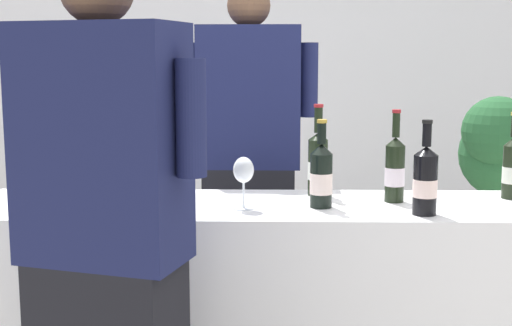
# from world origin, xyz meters

# --- Properties ---
(wall_back) EXTENTS (8.00, 0.10, 2.80)m
(wall_back) POSITION_xyz_m (0.00, 2.60, 1.40)
(wall_back) COLOR white
(wall_back) RESTS_ON ground_plane
(counter) EXTENTS (2.26, 0.55, 0.90)m
(counter) POSITION_xyz_m (0.00, 0.00, 0.45)
(counter) COLOR white
(counter) RESTS_ON ground_plane
(wine_bottle_0) EXTENTS (0.08, 0.08, 0.31)m
(wine_bottle_0) POSITION_xyz_m (-0.55, 0.08, 1.02)
(wine_bottle_0) COLOR black
(wine_bottle_0) RESTS_ON counter
(wine_bottle_1) EXTENTS (0.08, 0.08, 0.32)m
(wine_bottle_1) POSITION_xyz_m (-0.42, 0.01, 1.02)
(wine_bottle_1) COLOR black
(wine_bottle_1) RESTS_ON counter
(wine_bottle_2) EXTENTS (0.08, 0.08, 0.32)m
(wine_bottle_2) POSITION_xyz_m (0.47, -0.16, 1.02)
(wine_bottle_2) COLOR black
(wine_bottle_2) RESTS_ON counter
(wine_bottle_3) EXTENTS (0.07, 0.07, 0.32)m
(wine_bottle_3) POSITION_xyz_m (0.86, 0.12, 1.02)
(wine_bottle_3) COLOR black
(wine_bottle_3) RESTS_ON counter
(wine_bottle_4) EXTENTS (0.08, 0.08, 0.35)m
(wine_bottle_4) POSITION_xyz_m (0.14, 0.16, 1.03)
(wine_bottle_4) COLOR black
(wine_bottle_4) RESTS_ON counter
(wine_bottle_5) EXTENTS (0.08, 0.08, 0.31)m
(wine_bottle_5) POSITION_xyz_m (-0.68, 0.06, 1.01)
(wine_bottle_5) COLOR black
(wine_bottle_5) RESTS_ON counter
(wine_bottle_6) EXTENTS (0.08, 0.08, 0.31)m
(wine_bottle_6) POSITION_xyz_m (0.13, -0.05, 1.02)
(wine_bottle_6) COLOR black
(wine_bottle_6) RESTS_ON counter
(wine_bottle_8) EXTENTS (0.07, 0.07, 0.34)m
(wine_bottle_8) POSITION_xyz_m (0.41, 0.05, 1.03)
(wine_bottle_8) COLOR black
(wine_bottle_8) RESTS_ON counter
(wine_bottle_9) EXTENTS (0.08, 0.08, 0.36)m
(wine_bottle_9) POSITION_xyz_m (-0.56, -0.15, 1.04)
(wine_bottle_9) COLOR black
(wine_bottle_9) RESTS_ON counter
(wine_glass) EXTENTS (0.08, 0.08, 0.18)m
(wine_glass) POSITION_xyz_m (-0.14, -0.08, 1.03)
(wine_glass) COLOR silver
(wine_glass) RESTS_ON counter
(person_server) EXTENTS (0.61, 0.24, 1.75)m
(person_server) POSITION_xyz_m (-0.14, 0.63, 0.85)
(person_server) COLOR black
(person_server) RESTS_ON ground_plane
(person_guest) EXTENTS (0.58, 0.35, 1.71)m
(person_guest) POSITION_xyz_m (-0.50, -0.62, 0.83)
(person_guest) COLOR black
(person_guest) RESTS_ON ground_plane
(potted_shrub) EXTENTS (0.55, 0.54, 1.23)m
(potted_shrub) POSITION_xyz_m (1.23, 1.22, 0.83)
(potted_shrub) COLOR brown
(potted_shrub) RESTS_ON ground_plane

